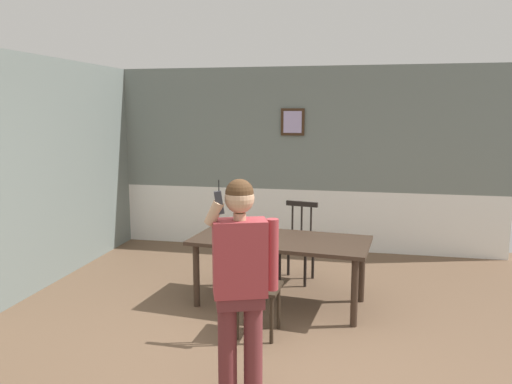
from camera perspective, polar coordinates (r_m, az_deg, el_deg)
The scene contains 6 objects.
ground_plane at distance 4.60m, azimuth 0.49°, elevation -17.98°, with size 7.68×7.68×0.00m, color brown.
room_back_partition at distance 7.58m, azimuth 5.63°, elevation 3.31°, with size 5.83×0.17×2.74m.
dining_table at distance 5.45m, azimuth 2.79°, elevation -6.17°, with size 1.97×1.08×0.74m.
chair_near_window at distance 6.27m, azimuth 4.77°, elevation -5.92°, with size 0.48×0.48×0.97m.
chair_by_doorway at distance 4.74m, azimuth 0.16°, elevation -10.66°, with size 0.42×0.42×1.03m.
person_figure at distance 3.66m, azimuth -1.73°, elevation -9.49°, with size 0.51×0.33×1.63m.
Camera 1 is at (0.79, -4.01, 2.11)m, focal length 35.14 mm.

